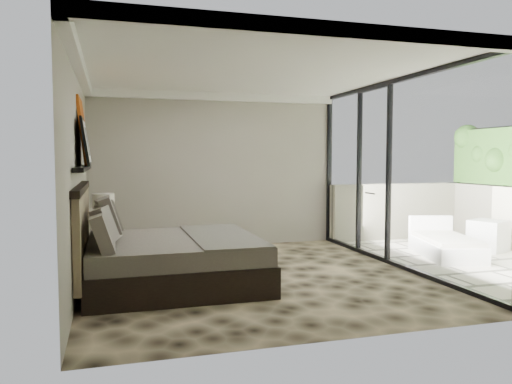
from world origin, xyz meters
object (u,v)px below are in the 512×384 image
object	(u,v)px
ottoman	(488,236)
nightstand	(108,250)
lounger	(445,245)
bed	(166,257)
table_lamp	(103,208)

from	to	relation	value
ottoman	nightstand	bearing A→B (deg)	175.00
ottoman	lounger	size ratio (longest dim) A/B	0.32
nightstand	lounger	bearing A→B (deg)	-10.14
ottoman	lounger	world-z (taller)	lounger
ottoman	lounger	xyz separation A→B (m)	(-1.01, -0.17, -0.08)
bed	lounger	distance (m)	4.69
ottoman	table_lamp	bearing A→B (deg)	175.19
bed	lounger	xyz separation A→B (m)	(4.64, 0.61, -0.18)
bed	ottoman	world-z (taller)	bed
bed	nightstand	bearing A→B (deg)	118.13
table_lamp	ottoman	bearing A→B (deg)	-4.81
nightstand	ottoman	xyz separation A→B (m)	(6.36, -0.56, 0.02)
nightstand	lounger	distance (m)	5.41
table_lamp	bed	bearing A→B (deg)	-59.87
lounger	bed	bearing A→B (deg)	-157.51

